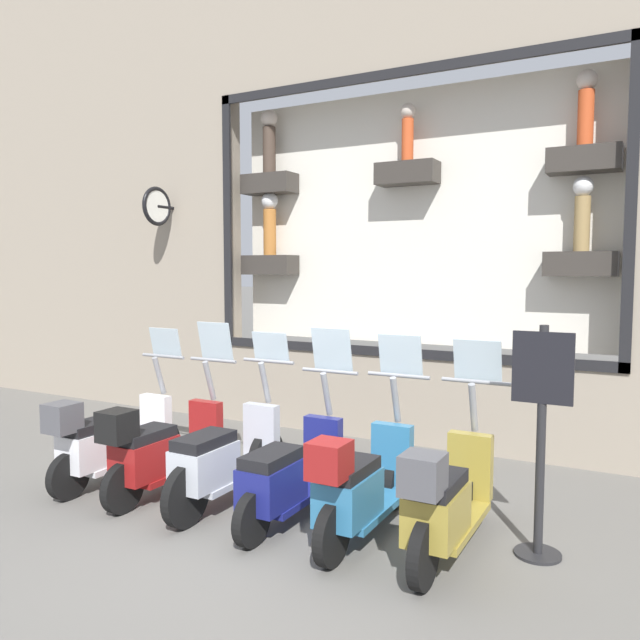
% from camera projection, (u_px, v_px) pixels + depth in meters
% --- Properties ---
extents(ground_plane, '(120.00, 120.00, 0.00)m').
position_uv_depth(ground_plane, '(239.00, 546.00, 5.02)').
color(ground_plane, '#66635E').
extents(building_facade, '(1.21, 36.00, 8.76)m').
position_uv_depth(building_facade, '(404.00, 91.00, 7.82)').
color(building_facade, gray).
rests_on(building_facade, ground_plane).
extents(scooter_olive_0, '(1.80, 0.60, 1.62)m').
position_uv_depth(scooter_olive_0, '(446.00, 500.00, 4.76)').
color(scooter_olive_0, black).
rests_on(scooter_olive_0, ground_plane).
extents(scooter_teal_1, '(1.80, 0.60, 1.63)m').
position_uv_depth(scooter_teal_1, '(360.00, 485.00, 5.09)').
color(scooter_teal_1, black).
rests_on(scooter_teal_1, ground_plane).
extents(scooter_navy_2, '(1.79, 0.61, 1.65)m').
position_uv_depth(scooter_navy_2, '(289.00, 475.00, 5.49)').
color(scooter_navy_2, black).
rests_on(scooter_navy_2, ground_plane).
extents(scooter_silver_3, '(1.81, 0.60, 1.58)m').
position_uv_depth(scooter_silver_3, '(224.00, 460.00, 5.84)').
color(scooter_silver_3, black).
rests_on(scooter_silver_3, ground_plane).
extents(scooter_red_4, '(1.79, 0.60, 1.65)m').
position_uv_depth(scooter_red_4, '(160.00, 449.00, 6.11)').
color(scooter_red_4, black).
rests_on(scooter_red_4, ground_plane).
extents(scooter_white_5, '(1.79, 0.61, 1.56)m').
position_uv_depth(scooter_white_5, '(108.00, 441.00, 6.45)').
color(scooter_white_5, black).
rests_on(scooter_white_5, ground_plane).
extents(shop_sign_post, '(0.36, 0.45, 1.81)m').
position_uv_depth(shop_sign_post, '(541.00, 432.00, 4.78)').
color(shop_sign_post, '#232326').
rests_on(shop_sign_post, ground_plane).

